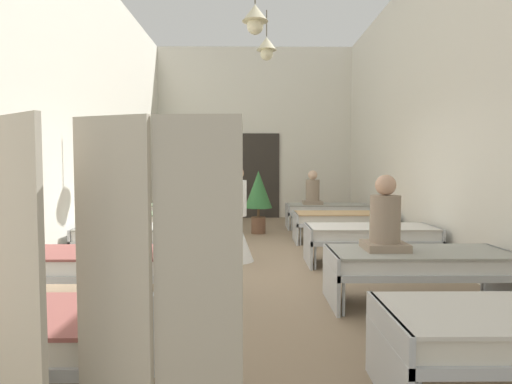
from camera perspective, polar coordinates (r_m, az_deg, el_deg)
name	(u,v)px	position (r m, az deg, el deg)	size (l,w,h in m)	color
ground_plane	(257,267)	(6.58, 0.12, -9.90)	(6.08, 12.56, 0.10)	#8C755B
room_shell	(256,111)	(7.68, 0.03, 10.59)	(5.88, 12.16, 4.83)	silver
bed_left_row_1	(98,264)	(4.89, -20.13, -8.88)	(1.90, 0.84, 0.57)	#B7BCC1
bed_right_row_1	(419,263)	(4.94, 20.66, -8.77)	(1.90, 0.84, 0.57)	#B7BCC1
bed_left_row_2	(143,235)	(6.68, -14.62, -5.53)	(1.90, 0.84, 0.57)	#B7BCC1
bed_right_row_2	(370,235)	(6.72, 14.78, -5.49)	(1.90, 0.84, 0.57)	#B7BCC1
bed_left_row_3	(168,220)	(8.52, -11.50, -3.58)	(1.90, 0.84, 0.57)	#B7BCC1
bed_right_row_3	(343,219)	(8.55, 11.43, -3.56)	(1.90, 0.84, 0.57)	#B7BCC1
bed_left_row_4	(184,210)	(10.38, -9.50, -2.33)	(1.90, 0.84, 0.57)	#B7BCC1
bed_right_row_4	(327,210)	(10.40, 9.27, -2.31)	(1.90, 0.84, 0.57)	#B7BCC1
nurse_near_aisle	(237,227)	(6.68, -2.53, -4.64)	(0.52, 0.52, 1.49)	white
patient_seated_primary	(385,222)	(4.81, 16.61, -3.83)	(0.44, 0.44, 0.80)	gray
patient_seated_secondary	(313,192)	(10.22, 7.45, 0.02)	(0.44, 0.44, 0.80)	gray
potted_plant	(258,193)	(9.42, 0.32, -0.18)	(0.60, 0.60, 1.37)	brown
privacy_screen	(111,294)	(2.23, -18.54, -12.61)	(1.23, 0.28, 1.70)	#BCB29E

